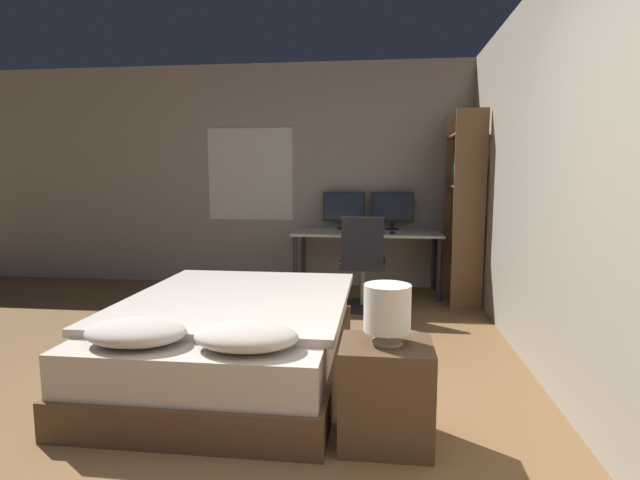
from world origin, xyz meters
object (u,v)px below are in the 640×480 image
bedside_lamp (387,309)px  desk (367,238)px  nightstand (386,393)px  office_chair (363,272)px  keyboard (367,233)px  monitor_left (344,208)px  computer_mouse (392,233)px  bookshelf (465,199)px  monitor_right (392,208)px  bed (234,336)px

bedside_lamp → desk: (-0.19, 3.26, -0.05)m
nightstand → office_chair: office_chair is taller
desk → keyboard: (0.00, -0.24, 0.08)m
nightstand → office_chair: 2.56m
bedside_lamp → monitor_left: monitor_left is taller
monitor_left → computer_mouse: 0.79m
computer_mouse → office_chair: office_chair is taller
bookshelf → monitor_right: bearing=144.5°
bed → office_chair: 1.94m
desk → bedside_lamp: bearing=-86.7°
nightstand → desk: desk is taller
keyboard → monitor_right: bearing=59.8°
bedside_lamp → keyboard: bedside_lamp is taller
monitor_left → office_chair: size_ratio=0.52×
monitor_left → keyboard: (0.29, -0.49, -0.25)m
nightstand → bedside_lamp: 0.44m
monitor_right → computer_mouse: size_ratio=7.09×
bed → bookshelf: size_ratio=1.04×
desk → office_chair: office_chair is taller
monitor_left → computer_mouse: bearing=-41.0°
bed → desk: 2.64m
desk → keyboard: 0.26m
office_chair → monitor_right: bearing=72.1°
bed → keyboard: (0.84, 2.22, 0.47)m
nightstand → bookshelf: (0.84, 2.98, 0.85)m
keyboard → bookshelf: bookshelf is taller
office_chair → bookshelf: size_ratio=0.48×
bed → desk: bearing=71.2°
nightstand → bedside_lamp: size_ratio=1.75×
monitor_left → bookshelf: 1.42m
keyboard → bookshelf: size_ratio=0.19×
computer_mouse → office_chair: bearing=-123.0°
nightstand → computer_mouse: size_ratio=7.51×
computer_mouse → office_chair: size_ratio=0.07×
keyboard → computer_mouse: computer_mouse is taller
bed → keyboard: size_ratio=5.52×
nightstand → bookshelf: bookshelf is taller
desk → monitor_right: monitor_right is taller
computer_mouse → desk: bearing=138.8°
nightstand → monitor_right: size_ratio=1.06×
monitor_right → monitor_left: bearing=180.0°
bedside_lamp → keyboard: (-0.19, 3.01, 0.03)m
bed → monitor_left: (0.55, 2.72, 0.72)m
bedside_lamp → office_chair: office_chair is taller
office_chair → bed: bearing=-114.9°
desk → nightstand: bearing=-86.7°
desk → bookshelf: (1.03, -0.28, 0.46)m
monitor_right → bookshelf: bookshelf is taller
computer_mouse → bookshelf: (0.75, -0.04, 0.37)m
bedside_lamp → bed: bearing=142.5°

